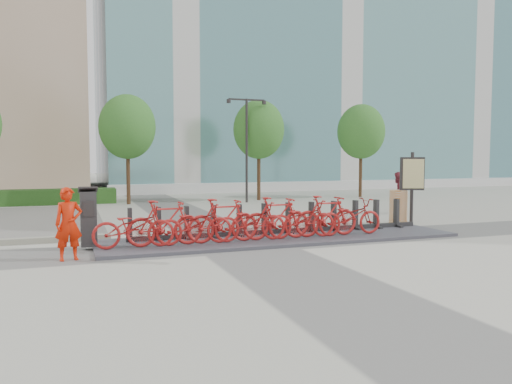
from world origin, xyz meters
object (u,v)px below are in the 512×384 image
object	(u,v)px
kiosk	(88,218)
worker_red	(69,224)
bike_0	(134,227)
map_sign	(412,177)
pedestrian	(398,193)
construction_barrel	(398,207)

from	to	relation	value
kiosk	worker_red	bearing A→B (deg)	-111.83
bike_0	kiosk	bearing A→B (deg)	59.45
kiosk	map_sign	size ratio (longest dim) A/B	0.61
worker_red	map_sign	xyz separation A→B (m)	(10.43, 2.17, 0.78)
worker_red	map_sign	bearing A→B (deg)	0.22
kiosk	pedestrian	bearing A→B (deg)	17.65
bike_0	construction_barrel	size ratio (longest dim) A/B	1.70
map_sign	kiosk	bearing A→B (deg)	-150.04
bike_0	construction_barrel	bearing A→B (deg)	-77.40
kiosk	map_sign	xyz separation A→B (m)	(10.00, 1.02, 0.79)
bike_0	map_sign	distance (m)	9.21
kiosk	pedestrian	size ratio (longest dim) A/B	0.88
construction_barrel	worker_red	bearing A→B (deg)	-166.08
bike_0	worker_red	xyz separation A→B (m)	(-1.42, -0.56, 0.21)
bike_0	construction_barrel	world-z (taller)	construction_barrel
worker_red	map_sign	size ratio (longest dim) A/B	0.66
worker_red	pedestrian	size ratio (longest dim) A/B	0.96
bike_0	pedestrian	size ratio (longest dim) A/B	1.16
construction_barrel	map_sign	size ratio (longest dim) A/B	0.47
worker_red	pedestrian	world-z (taller)	pedestrian
construction_barrel	map_sign	world-z (taller)	map_sign
construction_barrel	map_sign	bearing A→B (deg)	-54.21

